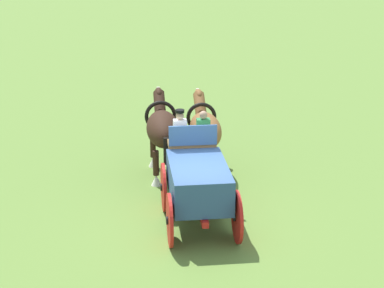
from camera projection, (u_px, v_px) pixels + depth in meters
name	position (u px, v px, depth m)	size (l,w,h in m)	color
ground_plane	(198.00, 224.00, 16.58)	(220.00, 220.00, 0.00)	olive
show_wagon	(198.00, 180.00, 16.35)	(5.55, 2.61, 2.67)	#2D4C7A
draft_horse_near	(163.00, 129.00, 19.37)	(3.14, 1.57, 2.33)	#331E14
draft_horse_off	(205.00, 130.00, 19.55)	(3.14, 1.53, 2.24)	brown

